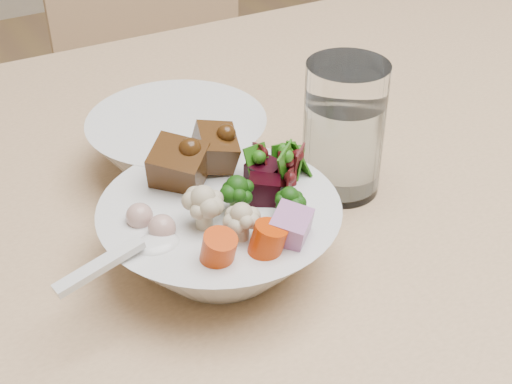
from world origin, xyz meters
TOP-DOWN VIEW (x-y plane):
  - dining_table at (-0.17, 0.14)m, footprint 1.75×1.02m
  - chair_far at (-0.22, 0.88)m, footprint 0.40×0.40m
  - food_bowl at (-0.48, 0.15)m, footprint 0.19×0.19m
  - soup_spoon at (-0.56, 0.13)m, footprint 0.10×0.03m
  - water_glass at (-0.34, 0.19)m, footprint 0.07×0.07m
  - side_bowl at (-0.45, 0.30)m, footprint 0.17×0.17m

SIDE VIEW (x-z plane):
  - chair_far at x=-0.22m, z-range 0.05..0.85m
  - dining_table at x=-0.17m, z-range 0.32..1.13m
  - side_bowl at x=-0.45m, z-range 0.81..0.86m
  - food_bowl at x=-0.48m, z-range 0.79..0.89m
  - soup_spoon at x=-0.56m, z-range 0.85..0.87m
  - water_glass at x=-0.34m, z-range 0.80..0.93m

